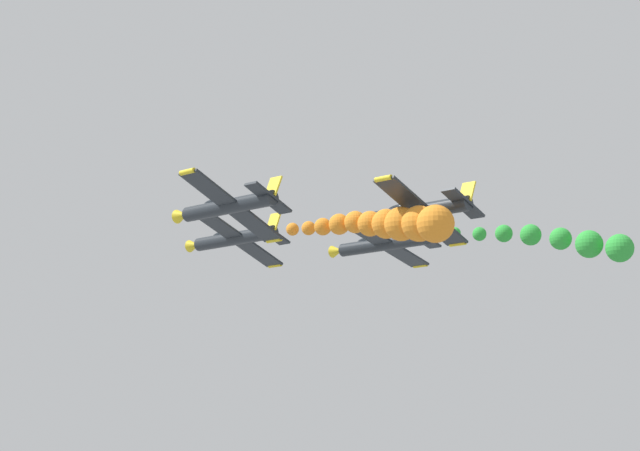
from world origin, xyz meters
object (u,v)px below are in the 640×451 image
object	(u,v)px
airplane_lead	(234,238)
airplane_left_outer	(416,212)
airplane_left_inner	(227,206)
airplane_right_inner	(382,244)

from	to	relation	value
airplane_lead	airplane_left_outer	distance (m)	18.42
airplane_lead	airplane_left_outer	size ratio (longest dim) A/B	1.00
airplane_left_inner	airplane_left_outer	world-z (taller)	airplane_left_inner
airplane_lead	airplane_left_inner	world-z (taller)	airplane_left_inner
airplane_right_inner	airplane_left_outer	world-z (taller)	airplane_left_outer
airplane_lead	airplane_right_inner	xyz separation A→B (m)	(8.87, -8.39, -0.36)
airplane_lead	airplane_right_inner	distance (m)	12.21
airplane_lead	airplane_right_inner	world-z (taller)	airplane_lead
airplane_left_inner	airplane_right_inner	bearing A→B (deg)	1.93
airplane_left_inner	airplane_right_inner	size ratio (longest dim) A/B	1.00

